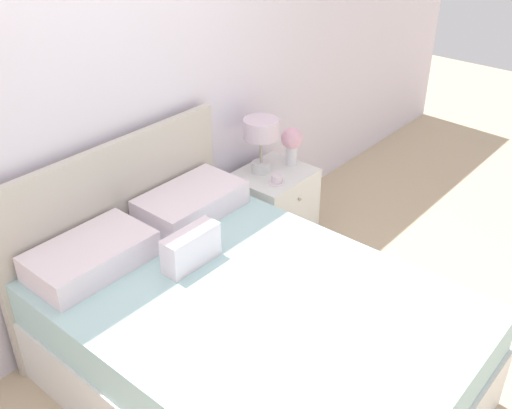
{
  "coord_description": "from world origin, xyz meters",
  "views": [
    {
      "loc": [
        -1.66,
        -2.45,
        2.42
      ],
      "look_at": [
        0.56,
        -0.56,
        0.68
      ],
      "focal_mm": 42.0,
      "sensor_mm": 36.0,
      "label": 1
    }
  ],
  "objects_px": {
    "bed": "(243,335)",
    "flower_vase": "(292,142)",
    "nightstand": "(273,208)",
    "table_lamp": "(261,134)",
    "teacup": "(277,180)"
  },
  "relations": [
    {
      "from": "nightstand",
      "to": "flower_vase",
      "type": "xyz_separation_m",
      "value": [
        0.18,
        -0.01,
        0.44
      ]
    },
    {
      "from": "nightstand",
      "to": "table_lamp",
      "type": "xyz_separation_m",
      "value": [
        -0.04,
        0.07,
        0.55
      ]
    },
    {
      "from": "bed",
      "to": "table_lamp",
      "type": "relative_size",
      "value": 5.39
    },
    {
      "from": "teacup",
      "to": "nightstand",
      "type": "bearing_deg",
      "value": 47.3
    },
    {
      "from": "nightstand",
      "to": "teacup",
      "type": "xyz_separation_m",
      "value": [
        -0.09,
        -0.1,
        0.3
      ]
    },
    {
      "from": "nightstand",
      "to": "table_lamp",
      "type": "relative_size",
      "value": 1.45
    },
    {
      "from": "table_lamp",
      "to": "flower_vase",
      "type": "xyz_separation_m",
      "value": [
        0.22,
        -0.09,
        -0.11
      ]
    },
    {
      "from": "flower_vase",
      "to": "teacup",
      "type": "distance_m",
      "value": 0.32
    },
    {
      "from": "table_lamp",
      "to": "flower_vase",
      "type": "relative_size",
      "value": 1.41
    },
    {
      "from": "nightstand",
      "to": "flower_vase",
      "type": "relative_size",
      "value": 2.04
    },
    {
      "from": "nightstand",
      "to": "table_lamp",
      "type": "height_order",
      "value": "table_lamp"
    },
    {
      "from": "bed",
      "to": "flower_vase",
      "type": "height_order",
      "value": "bed"
    },
    {
      "from": "table_lamp",
      "to": "flower_vase",
      "type": "distance_m",
      "value": 0.26
    },
    {
      "from": "bed",
      "to": "nightstand",
      "type": "bearing_deg",
      "value": 32.5
    },
    {
      "from": "bed",
      "to": "nightstand",
      "type": "height_order",
      "value": "bed"
    }
  ]
}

